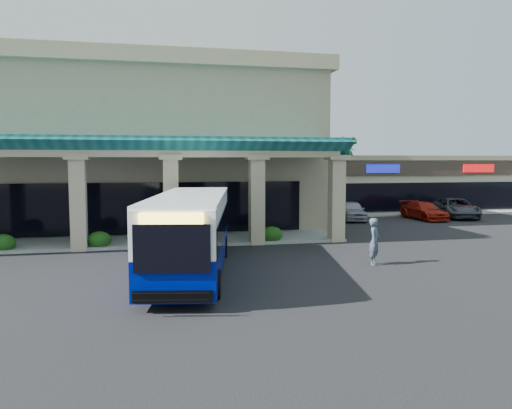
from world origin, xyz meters
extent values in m
plane|color=black|center=(0.00, 0.00, 0.00)|extent=(110.00, 110.00, 0.00)
imported|color=#3B4657|center=(5.31, -1.03, 1.01)|extent=(0.83, 0.88, 2.01)
imported|color=#9898A9|center=(10.72, 14.18, 0.73)|extent=(2.51, 4.54, 1.46)
imported|color=#961709|center=(16.33, 13.56, 0.67)|extent=(2.08, 4.72, 1.35)
imported|color=#393D48|center=(19.43, 14.15, 0.76)|extent=(3.86, 5.93, 1.52)
camera|label=1|loc=(-4.10, -20.56, 4.44)|focal=35.00mm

